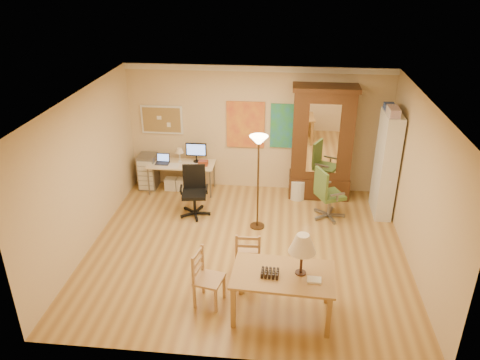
# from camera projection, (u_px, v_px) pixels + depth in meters

# --- Properties ---
(floor) EXTENTS (5.50, 5.50, 0.00)m
(floor) POSITION_uv_depth(u_px,v_px,m) (246.00, 249.00, 8.23)
(floor) COLOR olive
(floor) RESTS_ON ground
(crown_molding) EXTENTS (5.50, 0.08, 0.12)m
(crown_molding) POSITION_uv_depth(u_px,v_px,m) (258.00, 68.00, 9.30)
(crown_molding) COLOR white
(crown_molding) RESTS_ON floor
(corkboard) EXTENTS (0.90, 0.04, 0.62)m
(corkboard) POSITION_uv_depth(u_px,v_px,m) (162.00, 120.00, 9.99)
(corkboard) COLOR #A3864D
(corkboard) RESTS_ON floor
(art_panel_left) EXTENTS (0.80, 0.04, 1.00)m
(art_panel_left) POSITION_uv_depth(u_px,v_px,m) (246.00, 125.00, 9.85)
(art_panel_left) COLOR yellow
(art_panel_left) RESTS_ON floor
(art_panel_right) EXTENTS (0.75, 0.04, 0.95)m
(art_panel_right) POSITION_uv_depth(u_px,v_px,m) (288.00, 126.00, 9.76)
(art_panel_right) COLOR teal
(art_panel_right) RESTS_ON floor
(dining_table) EXTENTS (1.45, 0.92, 1.33)m
(dining_table) POSITION_uv_depth(u_px,v_px,m) (290.00, 266.00, 6.37)
(dining_table) COLOR olive
(dining_table) RESTS_ON floor
(ladder_chair_back) EXTENTS (0.41, 0.39, 0.87)m
(ladder_chair_back) POSITION_uv_depth(u_px,v_px,m) (248.00, 256.00, 7.33)
(ladder_chair_back) COLOR #A17849
(ladder_chair_back) RESTS_ON floor
(ladder_chair_left) EXTENTS (0.46, 0.48, 0.87)m
(ladder_chair_left) POSITION_uv_depth(u_px,v_px,m) (207.00, 279.00, 6.79)
(ladder_chair_left) COLOR #A17849
(ladder_chair_left) RESTS_ON floor
(torchiere_lamp) EXTENTS (0.33, 0.33, 1.83)m
(torchiere_lamp) POSITION_uv_depth(u_px,v_px,m) (259.00, 155.00, 8.28)
(torchiere_lamp) COLOR #43301B
(torchiere_lamp) RESTS_ON floor
(computer_desk) EXTENTS (1.42, 0.62, 1.08)m
(computer_desk) POSITION_uv_depth(u_px,v_px,m) (183.00, 174.00, 10.14)
(computer_desk) COLOR beige
(computer_desk) RESTS_ON floor
(office_chair_black) EXTENTS (0.62, 0.62, 1.00)m
(office_chair_black) POSITION_uv_depth(u_px,v_px,m) (195.00, 202.00, 9.23)
(office_chair_black) COLOR black
(office_chair_black) RESTS_ON floor
(office_chair_green) EXTENTS (0.64, 0.64, 1.04)m
(office_chair_green) POSITION_uv_depth(u_px,v_px,m) (328.00, 205.00, 9.11)
(office_chair_green) COLOR slate
(office_chair_green) RESTS_ON floor
(drawer_cart) EXTENTS (0.38, 0.46, 0.76)m
(drawer_cart) POSITION_uv_depth(u_px,v_px,m) (148.00, 171.00, 10.29)
(drawer_cart) COLOR slate
(drawer_cart) RESTS_ON floor
(armoire) EXTENTS (1.30, 0.62, 2.39)m
(armoire) POSITION_uv_depth(u_px,v_px,m) (321.00, 150.00, 9.67)
(armoire) COLOR #3C2610
(armoire) RESTS_ON floor
(bookshelf) EXTENTS (0.31, 0.83, 2.06)m
(bookshelf) POSITION_uv_depth(u_px,v_px,m) (386.00, 165.00, 8.99)
(bookshelf) COLOR white
(bookshelf) RESTS_ON floor
(wastebin) EXTENTS (0.34, 0.34, 0.43)m
(wastebin) POSITION_uv_depth(u_px,v_px,m) (298.00, 189.00, 9.88)
(wastebin) COLOR silver
(wastebin) RESTS_ON floor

